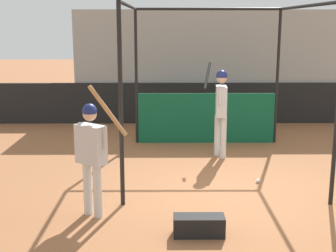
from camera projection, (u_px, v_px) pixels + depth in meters
name	position (u px, v px, depth m)	size (l,w,h in m)	color
ground_plane	(235.00, 192.00, 8.06)	(60.00, 60.00, 0.00)	#935B38
outfield_wall	(207.00, 103.00, 13.50)	(24.00, 0.12, 1.17)	black
bleacher_section	(202.00, 61.00, 15.29)	(7.60, 4.00, 3.25)	#9E9E99
batting_cage	(210.00, 91.00, 10.29)	(3.41, 4.04, 3.20)	black
player_batter	(221.00, 104.00, 9.96)	(0.51, 0.94, 2.00)	silver
player_waiting	(92.00, 149.00, 6.85)	(0.81, 0.62, 2.03)	silver
equipment_bag	(199.00, 226.00, 6.39)	(0.70, 0.28, 0.28)	black
baseball	(258.00, 181.00, 8.52)	(0.07, 0.07, 0.07)	white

